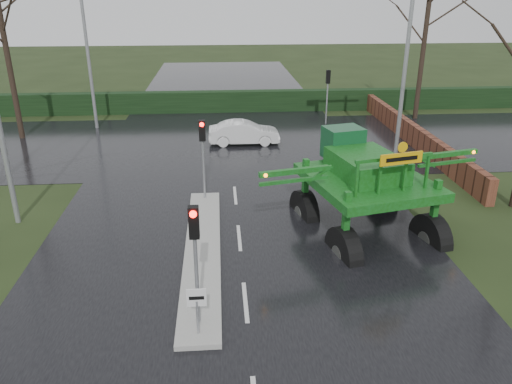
{
  "coord_description": "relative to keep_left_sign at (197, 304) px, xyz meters",
  "views": [
    {
      "loc": [
        -0.61,
        -12.11,
        8.44
      ],
      "look_at": [
        0.57,
        3.51,
        2.0
      ],
      "focal_mm": 35.0,
      "sensor_mm": 36.0,
      "label": 1
    }
  ],
  "objects": [
    {
      "name": "traffic_signal_far",
      "position": [
        7.8,
        21.51,
        1.53
      ],
      "size": [
        0.26,
        0.33,
        3.52
      ],
      "rotation": [
        0.0,
        0.0,
        3.14
      ],
      "color": "gray",
      "rests_on": "ground"
    },
    {
      "name": "street_light_right",
      "position": [
        9.49,
        13.5,
        4.93
      ],
      "size": [
        3.85,
        0.3,
        10.0
      ],
      "color": "gray",
      "rests_on": "ground"
    },
    {
      "name": "road_main",
      "position": [
        1.3,
        11.5,
        -1.05
      ],
      "size": [
        14.0,
        80.0,
        0.02
      ],
      "primitive_type": "cube",
      "color": "black",
      "rests_on": "ground"
    },
    {
      "name": "tree_right_far",
      "position": [
        14.3,
        22.5,
        5.44
      ],
      "size": [
        7.0,
        7.0,
        12.05
      ],
      "color": "black",
      "rests_on": "ground"
    },
    {
      "name": "white_sedan",
      "position": [
        2.11,
        17.23,
        -1.06
      ],
      "size": [
        4.05,
        1.42,
        1.34
      ],
      "primitive_type": "imported",
      "rotation": [
        0.0,
        0.0,
        1.57
      ],
      "color": "white",
      "rests_on": "ground"
    },
    {
      "name": "hedge_row",
      "position": [
        1.3,
        25.5,
        -0.31
      ],
      "size": [
        44.0,
        0.9,
        1.5
      ],
      "primitive_type": "cube",
      "color": "black",
      "rests_on": "ground"
    },
    {
      "name": "road_cross",
      "position": [
        1.3,
        17.5,
        -1.05
      ],
      "size": [
        80.0,
        12.0,
        0.02
      ],
      "primitive_type": "cube",
      "color": "black",
      "rests_on": "ground"
    },
    {
      "name": "brick_wall",
      "position": [
        11.8,
        17.5,
        -0.46
      ],
      "size": [
        0.4,
        20.0,
        1.2
      ],
      "primitive_type": "cube",
      "color": "#592D1E",
      "rests_on": "ground"
    },
    {
      "name": "crop_sprayer",
      "position": [
        4.75,
        4.29,
        1.23
      ],
      "size": [
        8.47,
        6.16,
        4.84
      ],
      "rotation": [
        0.0,
        0.0,
        0.23
      ],
      "color": "black",
      "rests_on": "ground"
    },
    {
      "name": "median_island",
      "position": [
        0.0,
        4.5,
        -0.97
      ],
      "size": [
        1.2,
        10.0,
        0.16
      ],
      "primitive_type": "cube",
      "color": "gray",
      "rests_on": "ground"
    },
    {
      "name": "ground",
      "position": [
        1.3,
        1.5,
        -1.06
      ],
      "size": [
        140.0,
        140.0,
        0.0
      ],
      "primitive_type": "plane",
      "color": "black",
      "rests_on": "ground"
    },
    {
      "name": "traffic_signal_near",
      "position": [
        0.0,
        0.49,
        1.53
      ],
      "size": [
        0.26,
        0.33,
        3.52
      ],
      "color": "gray",
      "rests_on": "ground"
    },
    {
      "name": "keep_left_sign",
      "position": [
        0.0,
        0.0,
        0.0
      ],
      "size": [
        0.5,
        0.07,
        1.35
      ],
      "color": "gray",
      "rests_on": "ground"
    },
    {
      "name": "traffic_signal_mid",
      "position": [
        0.0,
        8.99,
        1.53
      ],
      "size": [
        0.26,
        0.33,
        3.52
      ],
      "color": "gray",
      "rests_on": "ground"
    },
    {
      "name": "street_light_left_far",
      "position": [
        -6.89,
        21.5,
        4.93
      ],
      "size": [
        3.85,
        0.3,
        10.0
      ],
      "color": "gray",
      "rests_on": "ground"
    }
  ]
}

